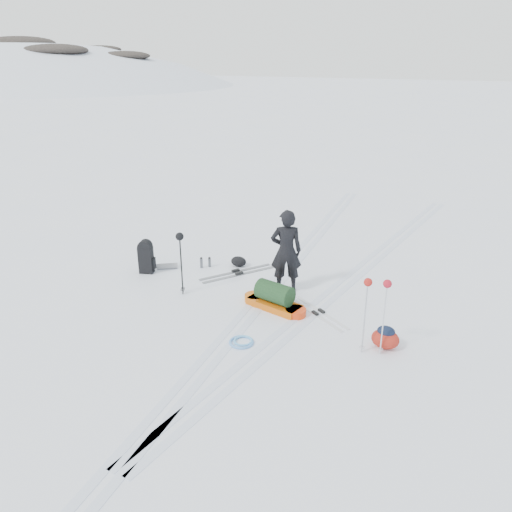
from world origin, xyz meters
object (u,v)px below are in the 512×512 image
object	(u,v)px
expedition_rucksack	(149,257)
ski_poles_black	(180,244)
skier	(286,251)
pulk_sled	(275,299)

from	to	relation	value
expedition_rucksack	ski_poles_black	xyz separation A→B (m)	(1.31, -0.60, 0.74)
skier	ski_poles_black	bearing A→B (deg)	3.34
skier	ski_poles_black	size ratio (longest dim) A/B	1.32
pulk_sled	expedition_rucksack	bearing A→B (deg)	-174.34
pulk_sled	expedition_rucksack	world-z (taller)	expedition_rucksack
pulk_sled	ski_poles_black	size ratio (longest dim) A/B	1.08
pulk_sled	skier	bearing A→B (deg)	109.89
ski_poles_black	pulk_sled	bearing A→B (deg)	12.73
expedition_rucksack	ski_poles_black	bearing A→B (deg)	-43.25
pulk_sled	ski_poles_black	world-z (taller)	ski_poles_black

